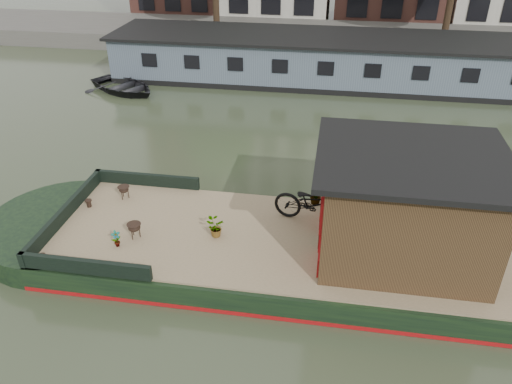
% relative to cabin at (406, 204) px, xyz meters
% --- Properties ---
extents(ground, '(120.00, 120.00, 0.00)m').
position_rel_cabin_xyz_m(ground, '(-2.19, 0.00, -1.88)').
color(ground, '#2E3824').
rests_on(ground, ground).
extents(houseboat_hull, '(14.01, 4.02, 0.60)m').
position_rel_cabin_xyz_m(houseboat_hull, '(-3.52, 0.00, -1.60)').
color(houseboat_hull, black).
rests_on(houseboat_hull, ground).
extents(houseboat_deck, '(11.80, 3.80, 0.05)m').
position_rel_cabin_xyz_m(houseboat_deck, '(-2.19, 0.00, -1.25)').
color(houseboat_deck, '#917B5A').
rests_on(houseboat_deck, houseboat_hull).
extents(bow_bulwark, '(3.00, 4.00, 0.35)m').
position_rel_cabin_xyz_m(bow_bulwark, '(-7.25, 0.00, -1.05)').
color(bow_bulwark, black).
rests_on(bow_bulwark, houseboat_deck).
extents(cabin, '(4.00, 3.50, 2.42)m').
position_rel_cabin_xyz_m(cabin, '(0.00, 0.00, 0.00)').
color(cabin, black).
rests_on(cabin, houseboat_deck).
extents(bicycle, '(2.13, 1.14, 1.07)m').
position_rel_cabin_xyz_m(bicycle, '(-1.99, 0.83, -0.70)').
color(bicycle, black).
rests_on(bicycle, houseboat_deck).
extents(potted_plant_a, '(0.26, 0.26, 0.41)m').
position_rel_cabin_xyz_m(potted_plant_a, '(-6.38, -0.91, -1.02)').
color(potted_plant_a, brown).
rests_on(potted_plant_a, houseboat_deck).
extents(potted_plant_c, '(0.44, 0.39, 0.46)m').
position_rel_cabin_xyz_m(potted_plant_c, '(-4.24, -0.15, -1.00)').
color(potted_plant_c, '#AE5732').
rests_on(potted_plant_c, houseboat_deck).
extents(potted_plant_d, '(0.41, 0.41, 0.53)m').
position_rel_cabin_xyz_m(potted_plant_d, '(-1.99, 1.70, -0.96)').
color(potted_plant_d, '#983F29').
rests_on(potted_plant_d, houseboat_deck).
extents(brazier_front, '(0.44, 0.44, 0.38)m').
position_rel_cabin_xyz_m(brazier_front, '(-6.10, -0.50, -1.04)').
color(brazier_front, black).
rests_on(brazier_front, houseboat_deck).
extents(brazier_rear, '(0.42, 0.42, 0.36)m').
position_rel_cabin_xyz_m(brazier_rear, '(-7.04, 1.15, -1.05)').
color(brazier_rear, black).
rests_on(brazier_rear, houseboat_deck).
extents(bollard_port, '(0.18, 0.18, 0.20)m').
position_rel_cabin_xyz_m(bollard_port, '(-7.79, 0.59, -1.13)').
color(bollard_port, black).
rests_on(bollard_port, houseboat_deck).
extents(bollard_stbd, '(0.16, 0.16, 0.18)m').
position_rel_cabin_xyz_m(bollard_stbd, '(-7.79, -1.70, -1.14)').
color(bollard_stbd, black).
rests_on(bollard_stbd, houseboat_deck).
extents(dinghy, '(4.41, 4.01, 0.75)m').
position_rel_cabin_xyz_m(dinghy, '(-11.16, 10.99, -1.50)').
color(dinghy, black).
rests_on(dinghy, ground).
extents(far_houseboat, '(20.40, 4.40, 2.11)m').
position_rel_cabin_xyz_m(far_houseboat, '(-2.19, 14.00, -0.91)').
color(far_houseboat, '#505D6A').
rests_on(far_houseboat, ground).
extents(quay, '(60.00, 6.00, 0.90)m').
position_rel_cabin_xyz_m(quay, '(-2.19, 20.50, -1.43)').
color(quay, '#47443F').
rests_on(quay, ground).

